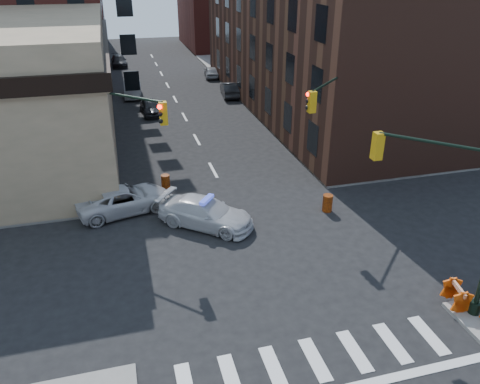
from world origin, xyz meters
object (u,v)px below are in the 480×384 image
pickup (124,199)px  barricade_se_a (457,295)px  parked_car_wnear (150,107)px  pedestrian_b (65,198)px  barrel_bank (166,182)px  barricade_nw_a (87,198)px  parked_car_enear (230,89)px  pedestrian_a (103,174)px  parked_car_wfar (133,89)px  police_car (206,213)px  barrel_road (328,203)px

pickup → barricade_se_a: (12.20, -11.50, -0.12)m
parked_car_wnear → pedestrian_b: (-6.07, -17.43, 0.41)m
barrel_bank → barricade_nw_a: bearing=-164.9°
parked_car_enear → pedestrian_a: 22.66m
parked_car_wfar → barricade_se_a: size_ratio=3.89×
police_car → parked_car_wnear: police_car is taller
parked_car_wnear → pedestrian_b: bearing=-113.5°
police_car → pedestrian_b: (-7.01, 3.00, 0.33)m
police_car → barrel_bank: police_car is taller
pedestrian_a → barricade_nw_a: size_ratio=1.74×
pickup → pedestrian_a: (-1.05, 2.93, 0.38)m
barricade_se_a → police_car: bearing=54.5°
pickup → parked_car_wfar: size_ratio=1.11×
pedestrian_b → barricade_nw_a: bearing=41.3°
parked_car_wnear → barricade_nw_a: parked_car_wnear is taller
parked_car_enear → pedestrian_b: (-14.35, -21.60, 0.35)m
parked_car_wnear → barrel_road: 21.98m
pickup → parked_car_wfar: (1.88, 24.31, 0.05)m
barricade_se_a → barrel_bank: bearing=46.9°
police_car → parked_car_wfar: size_ratio=1.09×
barrel_bank → pedestrian_a: bearing=167.9°
police_car → barricade_nw_a: 7.00m
police_car → parked_car_enear: size_ratio=1.17×
parked_car_wnear → parked_car_enear: (8.28, 4.17, 0.06)m
pickup → parked_car_enear: bearing=-41.0°
parked_car_enear → barricade_nw_a: parked_car_enear is taller
parked_car_wfar → barricade_nw_a: 23.66m
parked_car_enear → pedestrian_a: pedestrian_a is taller
pickup → barricade_se_a: pickup is taller
parked_car_wnear → barrel_bank: parked_car_wnear is taller
police_car → pickup: 4.78m
pickup → barrel_road: bearing=-118.7°
pickup → barricade_nw_a: (-2.01, 0.97, -0.16)m
police_car → barrel_bank: size_ratio=5.54×
police_car → pedestrian_a: size_ratio=2.68×
police_car → parked_car_wnear: size_ratio=1.31×
barrel_bank → barricade_nw_a: (-4.48, -1.21, 0.10)m
parked_car_wnear → barricade_se_a: bearing=-76.9°
parked_car_enear → barrel_road: parked_car_enear is taller
pickup → barrel_road: pickup is taller
barrel_bank → barricade_se_a: (9.73, -13.68, 0.14)m
police_car → pickup: bearing=94.7°
pickup → parked_car_wnear: bearing=-23.4°
pedestrian_a → barrel_bank: 3.66m
police_car → pedestrian_b: size_ratio=2.76×
parked_car_wnear → barricade_nw_a: size_ratio=3.55×
pedestrian_b → pedestrian_a: bearing=62.1°
barricade_nw_a → parked_car_wnear: bearing=59.2°
police_car → parked_car_enear: (7.34, 24.60, -0.02)m
police_car → barricade_se_a: bearing=-98.3°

